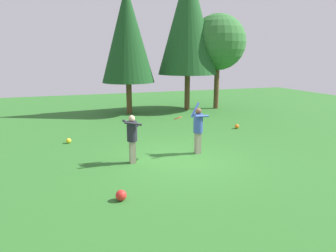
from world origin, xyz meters
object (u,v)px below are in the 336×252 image
object	(u,v)px
frisbee	(178,118)
ball_yellow	(69,141)
ball_orange	(237,126)
person_catcher	(132,135)
tree_center	(127,35)
person_thrower	(198,127)
ball_red	(121,195)
tree_far_right	(218,43)
tree_right	(188,20)

from	to	relation	value
frisbee	ball_yellow	distance (m)	4.96
frisbee	ball_orange	distance (m)	5.54
person_catcher	tree_center	size ratio (longest dim) A/B	0.21
frisbee	ball_yellow	size ratio (longest dim) A/B	1.77
person_thrower	ball_red	size ratio (longest dim) A/B	6.82
person_thrower	tree_far_right	xyz separation A→B (m)	(5.37, 8.74, 3.38)
ball_orange	tree_far_right	bearing A→B (deg)	71.96
person_catcher	tree_right	xyz separation A→B (m)	(5.78, 9.16, 4.79)
person_catcher	frisbee	size ratio (longest dim) A/B	4.38
tree_center	tree_right	distance (m)	4.10
tree_far_right	person_catcher	bearing A→B (deg)	-131.18
frisbee	person_catcher	bearing A→B (deg)	-179.17
ball_red	tree_right	size ratio (longest dim) A/B	0.03
person_thrower	ball_orange	size ratio (longest dim) A/B	8.36
tree_far_right	frisbee	bearing A→B (deg)	-124.86
tree_far_right	ball_orange	bearing A→B (deg)	-108.04
ball_orange	tree_right	size ratio (longest dim) A/B	0.02
tree_center	tree_far_right	size ratio (longest dim) A/B	1.22
tree_far_right	tree_center	bearing A→B (deg)	179.84
person_thrower	tree_center	bearing A→B (deg)	-98.88
frisbee	ball_yellow	bearing A→B (deg)	138.72
tree_center	tree_right	xyz separation A→B (m)	(3.97, 0.17, 1.00)
ball_orange	tree_center	xyz separation A→B (m)	(-4.16, 5.80, 4.64)
ball_yellow	tree_center	world-z (taller)	tree_center
person_catcher	tree_right	world-z (taller)	tree_right
person_thrower	tree_right	world-z (taller)	tree_right
ball_yellow	tree_right	size ratio (longest dim) A/B	0.02
ball_yellow	tree_far_right	size ratio (longest dim) A/B	0.03
person_catcher	tree_center	distance (m)	9.92
tree_center	tree_far_right	distance (m)	6.05
tree_center	tree_right	bearing A→B (deg)	2.45
ball_red	tree_center	xyz separation A→B (m)	(2.68, 11.58, 4.61)
ball_yellow	ball_orange	world-z (taller)	ball_orange
tree_right	tree_far_right	world-z (taller)	tree_right
ball_red	tree_right	bearing A→B (deg)	60.50
person_thrower	tree_center	world-z (taller)	tree_center
person_thrower	frisbee	xyz separation A→B (m)	(-0.87, -0.21, 0.41)
frisbee	tree_center	distance (m)	9.57
person_thrower	tree_right	distance (m)	10.64
person_thrower	person_catcher	distance (m)	2.49
person_thrower	frisbee	size ratio (longest dim) A/B	5.02
person_catcher	ball_red	distance (m)	2.86
ball_yellow	ball_orange	distance (m)	7.94
person_catcher	person_thrower	bearing A→B (deg)	4.43
ball_orange	tree_right	world-z (taller)	tree_right
person_catcher	tree_right	bearing A→B (deg)	56.93
person_thrower	ball_orange	bearing A→B (deg)	-152.93
person_thrower	person_catcher	size ratio (longest dim) A/B	1.15
ball_yellow	tree_right	world-z (taller)	tree_right
ball_yellow	tree_center	xyz separation A→B (m)	(3.78, 5.81, 4.64)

